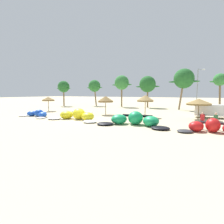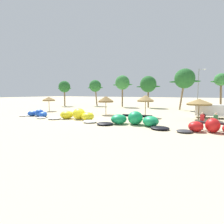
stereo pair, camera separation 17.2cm
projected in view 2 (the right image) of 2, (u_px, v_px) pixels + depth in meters
name	position (u px, v px, depth m)	size (l,w,h in m)	color
ground_plane	(83.00, 120.00, 22.68)	(260.00, 260.00, 0.00)	beige
kite_far_left	(37.00, 114.00, 26.05)	(5.87, 3.01, 1.04)	white
kite_left	(77.00, 115.00, 23.04)	(7.77, 3.54, 1.44)	white
kite_left_of_center	(134.00, 120.00, 19.09)	(8.03, 3.80, 1.46)	black
kite_center	(213.00, 128.00, 15.30)	(6.00, 2.69, 1.25)	#333338
beach_umbrella_near_van	(49.00, 99.00, 33.95)	(2.37, 2.37, 2.71)	brown
beach_umbrella_middle	(106.00, 99.00, 28.35)	(2.52, 2.52, 2.96)	brown
beach_umbrella_near_palms	(146.00, 98.00, 25.38)	(2.39, 2.39, 3.15)	brown
beach_umbrella_outermost	(199.00, 102.00, 23.00)	(3.16, 3.16, 2.70)	brown
parked_van	(215.00, 110.00, 24.50)	(5.32, 2.40, 1.84)	white
person_near_kites	(202.00, 121.00, 16.73)	(0.36, 0.24, 1.62)	#383842
person_by_umbrellas	(215.00, 121.00, 16.52)	(0.36, 0.24, 1.62)	#383842
palm_leftmost	(64.00, 87.00, 47.29)	(4.57, 3.05, 6.65)	brown
palm_left	(95.00, 86.00, 47.79)	(4.77, 3.18, 6.94)	#7F6647
palm_left_of_gap	(122.00, 83.00, 44.38)	(5.34, 3.56, 7.81)	brown
palm_center_left	(148.00, 84.00, 42.22)	(5.77, 3.85, 7.46)	brown
palm_center_right	(185.00, 79.00, 35.80)	(5.96, 3.98, 8.32)	#7F6647
palm_right_of_gap	(221.00, 80.00, 34.70)	(3.62, 2.41, 7.26)	brown
lamppost_west	(199.00, 87.00, 38.23)	(1.45, 0.24, 8.57)	gray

